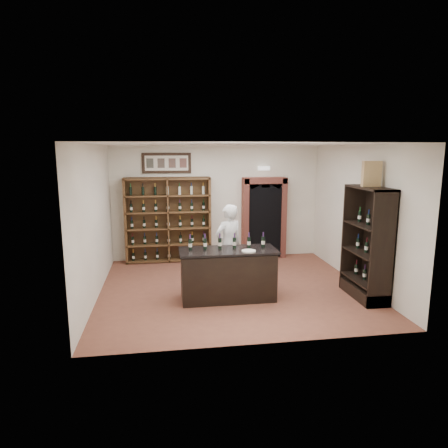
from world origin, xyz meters
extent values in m
plane|color=brown|center=(0.00, 0.00, 0.00)|extent=(5.50, 5.50, 0.00)
plane|color=white|center=(0.00, 0.00, 3.00)|extent=(5.50, 5.50, 0.00)
cube|color=white|center=(0.00, 2.50, 1.50)|extent=(5.50, 0.04, 3.00)
cube|color=white|center=(-2.75, 0.00, 1.50)|extent=(0.04, 5.00, 3.00)
cube|color=white|center=(2.75, 0.00, 1.50)|extent=(0.04, 5.00, 3.00)
cube|color=brown|center=(-1.30, 2.47, 1.10)|extent=(2.20, 0.02, 2.20)
cube|color=brown|center=(-2.37, 2.29, 1.10)|extent=(0.06, 0.38, 2.20)
cube|color=brown|center=(-0.23, 2.29, 1.10)|extent=(0.06, 0.38, 2.20)
cube|color=brown|center=(-1.30, 2.29, 1.10)|extent=(0.04, 0.38, 2.20)
cube|color=brown|center=(-1.30, 2.29, 0.04)|extent=(2.18, 0.38, 0.04)
cube|color=brown|center=(-1.30, 2.29, 0.46)|extent=(2.18, 0.38, 0.04)
cube|color=brown|center=(-1.30, 2.29, 0.89)|extent=(2.18, 0.38, 0.03)
cube|color=brown|center=(-1.30, 2.29, 1.31)|extent=(2.18, 0.38, 0.04)
cube|color=brown|center=(-1.30, 2.29, 1.74)|extent=(2.18, 0.38, 0.04)
cube|color=brown|center=(-1.30, 2.29, 2.16)|extent=(2.18, 0.38, 0.04)
cube|color=black|center=(-1.30, 2.47, 2.55)|extent=(1.25, 0.04, 0.52)
cube|color=black|center=(1.25, 2.34, 1.06)|extent=(0.97, 0.29, 2.05)
cube|color=#AA5042|center=(0.74, 2.32, 1.07)|extent=(0.14, 0.35, 2.15)
cube|color=#AA5042|center=(1.76, 2.32, 1.07)|extent=(0.14, 0.35, 2.15)
cube|color=#AA5042|center=(1.25, 2.32, 2.09)|extent=(1.15, 0.35, 0.16)
cube|color=white|center=(1.25, 2.42, 2.40)|extent=(0.30, 0.10, 0.10)
cube|color=black|center=(-0.20, -0.60, 0.47)|extent=(1.80, 0.70, 0.94)
cube|color=black|center=(-0.20, -0.60, 0.98)|extent=(1.88, 0.78, 0.04)
cylinder|color=black|center=(-0.92, -0.49, 1.10)|extent=(0.07, 0.07, 0.21)
cylinder|color=beige|center=(-0.92, -0.49, 1.09)|extent=(0.07, 0.07, 0.07)
cylinder|color=#452564|center=(-0.92, -0.49, 1.25)|extent=(0.03, 0.03, 0.09)
cylinder|color=black|center=(-0.63, -0.49, 1.10)|extent=(0.07, 0.07, 0.21)
cylinder|color=beige|center=(-0.63, -0.49, 1.09)|extent=(0.07, 0.07, 0.07)
cylinder|color=#452564|center=(-0.63, -0.49, 1.25)|extent=(0.03, 0.03, 0.09)
cylinder|color=black|center=(-0.34, -0.49, 1.10)|extent=(0.07, 0.07, 0.21)
cylinder|color=beige|center=(-0.34, -0.49, 1.09)|extent=(0.07, 0.07, 0.07)
cylinder|color=#452564|center=(-0.34, -0.49, 1.25)|extent=(0.03, 0.03, 0.09)
cylinder|color=black|center=(-0.06, -0.49, 1.10)|extent=(0.07, 0.07, 0.21)
cylinder|color=beige|center=(-0.06, -0.49, 1.09)|extent=(0.07, 0.07, 0.07)
cylinder|color=#452564|center=(-0.06, -0.49, 1.25)|extent=(0.03, 0.03, 0.09)
cylinder|color=black|center=(0.23, -0.49, 1.10)|extent=(0.07, 0.07, 0.21)
cylinder|color=beige|center=(0.23, -0.49, 1.09)|extent=(0.07, 0.07, 0.07)
cylinder|color=#452564|center=(0.23, -0.49, 1.25)|extent=(0.03, 0.03, 0.09)
cylinder|color=black|center=(0.52, -0.49, 1.10)|extent=(0.07, 0.07, 0.21)
cylinder|color=beige|center=(0.52, -0.49, 1.09)|extent=(0.07, 0.07, 0.07)
cylinder|color=#452564|center=(0.52, -0.49, 1.25)|extent=(0.03, 0.03, 0.09)
cube|color=black|center=(2.72, -0.90, 1.10)|extent=(0.02, 1.20, 2.20)
cube|color=black|center=(2.49, -1.48, 1.10)|extent=(0.48, 0.04, 2.20)
cube|color=black|center=(2.49, -0.32, 1.10)|extent=(0.48, 0.04, 2.20)
cube|color=black|center=(2.49, -0.90, 2.18)|extent=(0.48, 1.20, 0.04)
cube|color=black|center=(2.49, -0.90, 0.12)|extent=(0.48, 1.20, 0.24)
cube|color=black|center=(2.49, -0.90, 0.35)|extent=(0.48, 1.16, 0.03)
cube|color=black|center=(2.49, -0.90, 0.90)|extent=(0.48, 1.16, 0.03)
cube|color=black|center=(2.49, -0.90, 1.45)|extent=(0.48, 1.16, 0.03)
imported|color=silver|center=(-0.06, 0.20, 0.88)|extent=(0.76, 0.65, 1.77)
cylinder|color=beige|center=(0.16, -0.81, 1.01)|extent=(0.27, 0.27, 0.02)
cube|color=tan|center=(2.51, -0.86, 2.44)|extent=(0.36, 0.20, 0.48)
camera|label=1|loc=(-1.40, -7.95, 2.90)|focal=32.00mm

